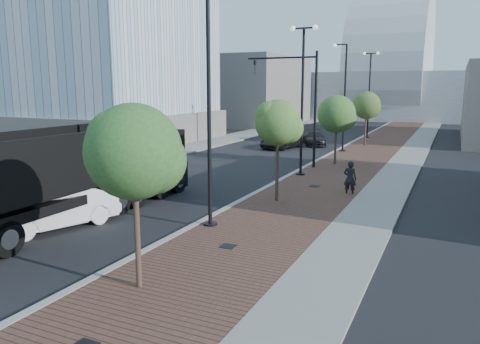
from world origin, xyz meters
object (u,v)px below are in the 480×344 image
at_px(dark_car_mid, 281,141).
at_px(pedestrian, 350,178).
at_px(dump_truck, 105,174).
at_px(white_sedan, 54,208).

height_order(dark_car_mid, pedestrian, pedestrian).
height_order(dump_truck, pedestrian, dump_truck).
relative_size(dump_truck, white_sedan, 2.76).
bearing_deg(white_sedan, dump_truck, 113.67).
distance_m(white_sedan, pedestrian, 14.40).
bearing_deg(white_sedan, pedestrian, 68.52).
xyz_separation_m(dark_car_mid, pedestrian, (9.71, -16.25, 0.24)).
distance_m(dump_truck, pedestrian, 12.34).
distance_m(dark_car_mid, pedestrian, 18.93).
bearing_deg(white_sedan, dark_car_mid, 110.58).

